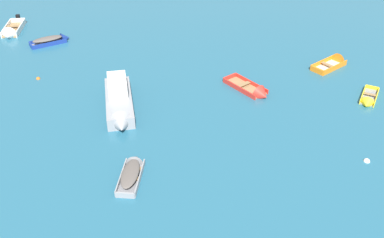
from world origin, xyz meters
TOP-DOWN VIEW (x-y plane):
  - rowboat_red_back_row_right at (4.56, 26.64)m, footprint 3.81×3.93m
  - rowboat_grey_near_right at (-3.02, 16.73)m, footprint 1.17×3.45m
  - rowboat_white_near_camera at (-19.15, 36.37)m, footprint 2.24×4.92m
  - rowboat_deep_blue_cluster_outer at (-14.20, 34.76)m, footprint 3.66×3.10m
  - rowboat_orange_midfield_right at (11.59, 32.33)m, footprint 3.56×3.50m
  - rowboat_yellow_outer_left at (12.80, 26.06)m, footprint 2.09×3.24m
  - motor_launch_grey_back_row_left at (-5.31, 23.46)m, footprint 3.45×6.92m
  - mooring_buoy_near_foreground at (-13.01, 27.59)m, footprint 0.33×0.33m
  - mooring_buoy_far_field at (11.02, 19.04)m, footprint 0.39×0.39m

SIDE VIEW (x-z plane):
  - mooring_buoy_near_foreground at x=-13.01m, z-range -0.16..0.16m
  - mooring_buoy_far_field at x=11.02m, z-range -0.20..0.20m
  - rowboat_yellow_outer_left at x=12.80m, z-range -0.32..0.63m
  - rowboat_red_back_row_right at x=4.56m, z-range -0.48..0.84m
  - rowboat_orange_midfield_right at x=11.59m, z-range -0.42..0.84m
  - rowboat_white_near_camera at x=-19.15m, z-range -0.43..0.95m
  - rowboat_grey_near_right at x=-3.02m, z-range -0.24..0.81m
  - rowboat_deep_blue_cluster_outer at x=-14.20m, z-range -0.24..0.86m
  - motor_launch_grey_back_row_left at x=-5.31m, z-range -0.52..1.92m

